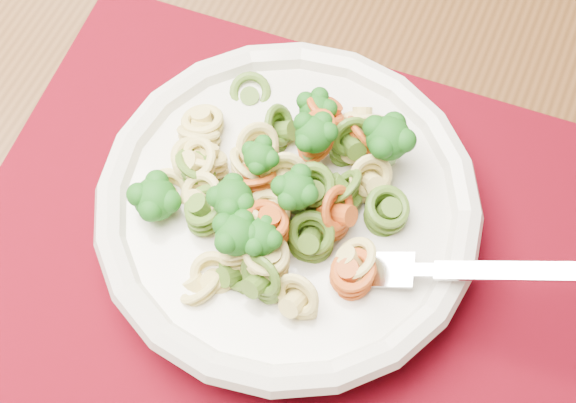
% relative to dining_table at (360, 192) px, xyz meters
% --- Properties ---
extents(dining_table, '(1.46, 0.96, 0.71)m').
position_rel_dining_table_xyz_m(dining_table, '(0.00, 0.00, 0.00)').
color(dining_table, '#573418').
rests_on(dining_table, ground).
extents(placemat, '(0.43, 0.34, 0.00)m').
position_rel_dining_table_xyz_m(placemat, '(-0.02, -0.11, 0.09)').
color(placemat, '#5F0413').
rests_on(placemat, dining_table).
extents(pasta_bowl, '(0.24, 0.24, 0.05)m').
position_rel_dining_table_xyz_m(pasta_bowl, '(-0.03, -0.09, 0.12)').
color(pasta_bowl, silver).
rests_on(pasta_bowl, placemat).
extents(pasta_broccoli_heap, '(0.21, 0.21, 0.06)m').
position_rel_dining_table_xyz_m(pasta_broccoli_heap, '(-0.03, -0.09, 0.14)').
color(pasta_broccoli_heap, '#E0CE6F').
rests_on(pasta_broccoli_heap, pasta_bowl).
extents(fork, '(0.18, 0.07, 0.08)m').
position_rel_dining_table_xyz_m(fork, '(0.05, -0.11, 0.14)').
color(fork, silver).
rests_on(fork, pasta_bowl).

